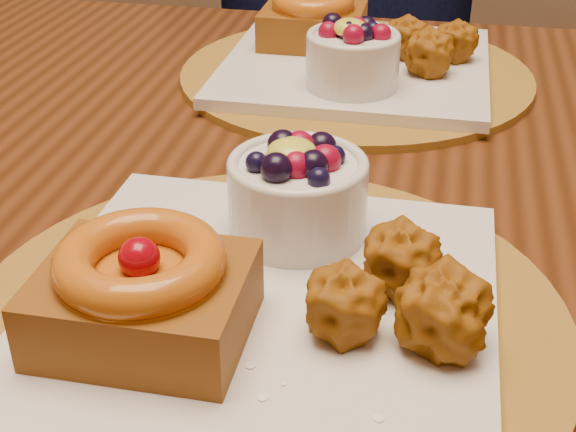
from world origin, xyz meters
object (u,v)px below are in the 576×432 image
object	(u,v)px
dining_table	(321,243)
chair_far	(303,113)
place_setting_far	(353,56)
place_setting_near	(261,281)

from	to	relation	value
dining_table	chair_far	xyz separation A→B (m)	(-0.17, 0.82, -0.23)
place_setting_far	chair_far	size ratio (longest dim) A/B	0.47
place_setting_near	chair_far	size ratio (longest dim) A/B	0.47
place_setting_far	place_setting_near	bearing A→B (deg)	-90.04
place_setting_far	dining_table	bearing A→B (deg)	-89.20
chair_far	place_setting_far	bearing A→B (deg)	-70.91
dining_table	place_setting_far	world-z (taller)	place_setting_far
dining_table	place_setting_near	bearing A→B (deg)	-90.88
dining_table	place_setting_near	distance (m)	0.24
chair_far	place_setting_near	bearing A→B (deg)	-77.10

